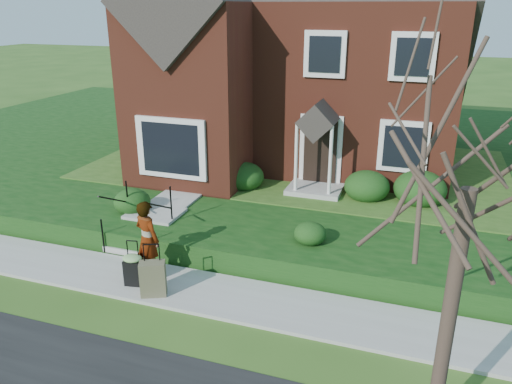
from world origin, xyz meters
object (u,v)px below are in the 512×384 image
at_px(front_steps, 147,226).
at_px(tree_verge, 474,161).
at_px(suitcase_black, 133,268).
at_px(suitcase_olive, 153,279).
at_px(woman, 147,239).

xyz_separation_m(front_steps, tree_verge, (7.21, -4.14, 3.69)).
relative_size(front_steps, suitcase_black, 1.91).
distance_m(front_steps, tree_verge, 9.09).
bearing_deg(suitcase_black, tree_verge, -28.19).
bearing_deg(suitcase_olive, front_steps, 99.12).
xyz_separation_m(woman, suitcase_olive, (0.50, -0.70, -0.52)).
height_order(front_steps, suitcase_black, front_steps).
bearing_deg(suitcase_olive, woman, 101.40).
relative_size(woman, tree_verge, 0.31).
relative_size(suitcase_black, suitcase_olive, 0.91).
bearing_deg(suitcase_black, woman, 65.62).
bearing_deg(front_steps, suitcase_olive, -56.72).
bearing_deg(suitcase_black, suitcase_olive, -30.03).
bearing_deg(suitcase_olive, suitcase_black, 136.10).
distance_m(front_steps, suitcase_black, 2.29).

